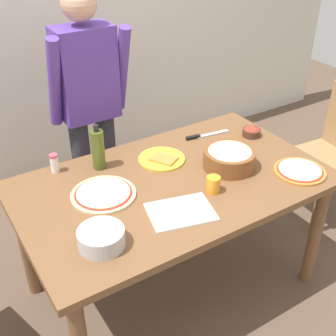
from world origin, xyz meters
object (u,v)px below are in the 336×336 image
at_px(pizza_cooked_on_tray, 300,171).
at_px(cup_orange, 213,184).
at_px(mixing_bowl_steel, 101,238).
at_px(salt_shaker, 54,163).
at_px(pizza_raw_on_board, 103,194).
at_px(dining_table, 173,195).
at_px(plate_with_slice, 162,159).
at_px(olive_oil_bottle, 98,149).
at_px(person_cook, 89,103).
at_px(chair_wooden_right, 333,148).
at_px(chef_knife, 202,136).
at_px(popcorn_bowl, 229,157).
at_px(cutting_board_white, 181,212).
at_px(small_sauce_bowl, 252,132).

bearing_deg(pizza_cooked_on_tray, cup_orange, 168.03).
xyz_separation_m(mixing_bowl_steel, salt_shaker, (0.04, 0.66, 0.01)).
relative_size(pizza_raw_on_board, cup_orange, 3.79).
distance_m(dining_table, plate_with_slice, 0.23).
relative_size(pizza_cooked_on_tray, olive_oil_bottle, 1.07).
bearing_deg(mixing_bowl_steel, dining_table, 25.73).
bearing_deg(person_cook, chair_wooden_right, -27.04).
bearing_deg(plate_with_slice, pizza_raw_on_board, -162.70).
distance_m(pizza_raw_on_board, cup_orange, 0.54).
xyz_separation_m(person_cook, chair_wooden_right, (1.44, -0.74, -0.40)).
bearing_deg(salt_shaker, olive_oil_bottle, -21.90).
xyz_separation_m(dining_table, chef_knife, (0.41, 0.31, 0.10)).
xyz_separation_m(pizza_raw_on_board, popcorn_bowl, (0.69, -0.12, 0.05)).
distance_m(olive_oil_bottle, cutting_board_white, 0.60).
bearing_deg(chef_knife, chair_wooden_right, -17.55).
height_order(pizza_cooked_on_tray, cutting_board_white, pizza_cooked_on_tray).
bearing_deg(cutting_board_white, plate_with_slice, 68.76).
height_order(pizza_raw_on_board, small_sauce_bowl, small_sauce_bowl).
bearing_deg(cutting_board_white, chef_knife, 46.44).
bearing_deg(plate_with_slice, pizza_cooked_on_tray, -41.87).
xyz_separation_m(plate_with_slice, salt_shaker, (-0.54, 0.20, 0.04)).
height_order(cup_orange, cutting_board_white, cup_orange).
relative_size(chair_wooden_right, salt_shaker, 8.96).
xyz_separation_m(popcorn_bowl, chef_knife, (0.08, 0.36, -0.05)).
distance_m(plate_with_slice, salt_shaker, 0.58).
bearing_deg(pizza_raw_on_board, plate_with_slice, 17.30).
distance_m(pizza_cooked_on_tray, chef_knife, 0.63).
bearing_deg(plate_with_slice, dining_table, -105.80).
height_order(chair_wooden_right, popcorn_bowl, chair_wooden_right).
distance_m(plate_with_slice, popcorn_bowl, 0.37).
xyz_separation_m(plate_with_slice, mixing_bowl_steel, (-0.58, -0.45, 0.03)).
distance_m(pizza_cooked_on_tray, olive_oil_bottle, 1.08).
height_order(plate_with_slice, olive_oil_bottle, olive_oil_bottle).
relative_size(olive_oil_bottle, cup_orange, 3.01).
bearing_deg(person_cook, olive_oil_bottle, -108.75).
height_order(chair_wooden_right, pizza_raw_on_board, chair_wooden_right).
xyz_separation_m(small_sauce_bowl, olive_oil_bottle, (-0.94, 0.16, 0.08)).
distance_m(dining_table, popcorn_bowl, 0.37).
xyz_separation_m(cup_orange, chef_knife, (0.30, 0.50, -0.04)).
xyz_separation_m(chair_wooden_right, mixing_bowl_steel, (-1.84, -0.27, 0.26)).
distance_m(popcorn_bowl, small_sauce_bowl, 0.40).
relative_size(olive_oil_bottle, chef_knife, 0.88).
distance_m(pizza_raw_on_board, cutting_board_white, 0.40).
bearing_deg(cup_orange, chair_wooden_right, 9.79).
height_order(chair_wooden_right, cup_orange, chair_wooden_right).
distance_m(person_cook, salt_shaker, 0.52).
height_order(popcorn_bowl, chef_knife, popcorn_bowl).
relative_size(cup_orange, chef_knife, 0.29).
relative_size(pizza_raw_on_board, mixing_bowl_steel, 1.61).
distance_m(person_cook, popcorn_bowl, 0.93).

